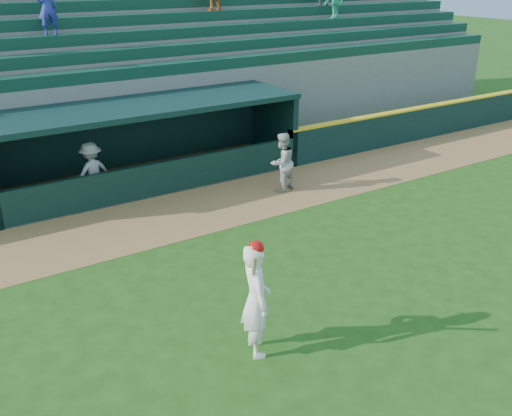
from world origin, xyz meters
The scene contains 9 objects.
ground centered at (0.00, 0.00, 0.00)m, with size 120.00×120.00×0.00m, color #1D4511.
warning_track centered at (0.00, 4.90, 0.01)m, with size 40.00×3.00×0.01m, color olive.
field_wall_right centered at (12.25, 6.55, 0.60)m, with size 15.50×0.30×1.20m, color black.
wall_stripe_right centered at (12.25, 6.55, 1.23)m, with size 15.50×0.32×0.06m, color yellow.
dugout_player_front centered at (3.00, 4.88, 0.88)m, with size 0.86×0.67×1.77m, color #A6A6A1.
dugout_player_inside centered at (-1.94, 7.12, 0.86)m, with size 1.11×0.64×1.71m, color #AAAAA5.
dugout centered at (0.00, 8.00, 1.36)m, with size 9.40×2.80×2.46m.
stands centered at (-0.01, 12.57, 2.40)m, with size 34.50×6.25×7.10m.
batter_at_plate centered at (-1.78, -1.17, 1.06)m, with size 0.68×0.88×2.14m.
Camera 1 is at (-6.18, -8.07, 6.20)m, focal length 40.00 mm.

